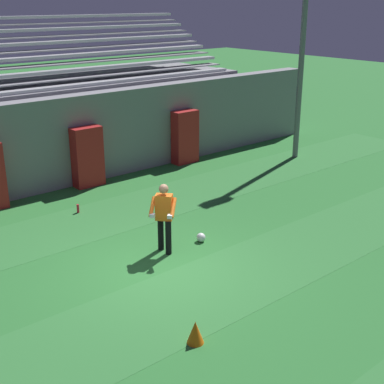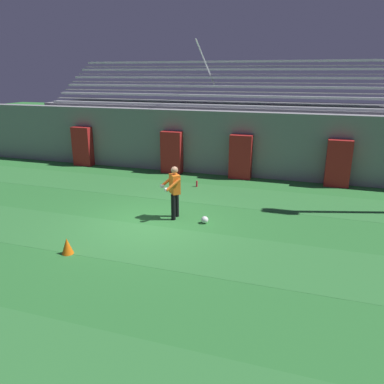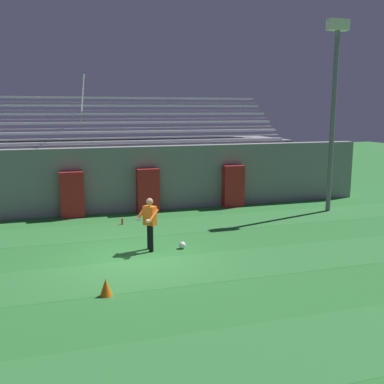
% 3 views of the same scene
% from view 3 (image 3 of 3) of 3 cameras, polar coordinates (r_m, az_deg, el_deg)
% --- Properties ---
extents(ground_plane, '(80.00, 80.00, 0.00)m').
position_cam_3_polar(ground_plane, '(13.58, -6.98, -8.36)').
color(ground_plane, '#2D7533').
extents(turf_stripe_near, '(28.00, 2.34, 0.01)m').
position_cam_3_polar(turf_stripe_near, '(8.27, 1.06, -21.31)').
color(turf_stripe_near, '#337A38').
rests_on(turf_stripe_near, ground).
extents(turf_stripe_mid, '(28.00, 2.34, 0.01)m').
position_cam_3_polar(turf_stripe_mid, '(12.36, -5.87, -10.24)').
color(turf_stripe_mid, '#337A38').
rests_on(turf_stripe_mid, ground).
extents(turf_stripe_far, '(28.00, 2.34, 0.01)m').
position_cam_3_polar(turf_stripe_far, '(16.77, -9.06, -4.76)').
color(turf_stripe_far, '#337A38').
rests_on(turf_stripe_far, ground).
extents(back_wall, '(24.00, 0.60, 2.80)m').
position_cam_3_polar(back_wall, '(19.53, -10.50, 1.53)').
color(back_wall, gray).
rests_on(back_wall, ground).
extents(padding_pillar_gate_left, '(0.95, 0.44, 1.88)m').
position_cam_3_polar(padding_pillar_gate_left, '(18.94, -15.00, -0.33)').
color(padding_pillar_gate_left, '#B21E1E').
rests_on(padding_pillar_gate_left, ground).
extents(padding_pillar_gate_right, '(0.95, 0.44, 1.88)m').
position_cam_3_polar(padding_pillar_gate_right, '(19.31, -5.61, 0.18)').
color(padding_pillar_gate_right, '#B21E1E').
rests_on(padding_pillar_gate_right, ground).
extents(padding_pillar_far_right, '(0.95, 0.44, 1.88)m').
position_cam_3_polar(padding_pillar_far_right, '(20.45, 5.25, 0.76)').
color(padding_pillar_far_right, '#B21E1E').
rests_on(padding_pillar_far_right, ground).
extents(bleacher_stand, '(18.00, 4.75, 5.83)m').
position_cam_3_polar(bleacher_stand, '(22.16, -11.35, 2.83)').
color(bleacher_stand, gray).
rests_on(bleacher_stand, ground).
extents(floodlight_pole, '(0.90, 0.36, 7.97)m').
position_cam_3_polar(floodlight_pole, '(20.07, 17.61, 11.91)').
color(floodlight_pole, slate).
rests_on(floodlight_pole, ground).
extents(goalkeeper, '(0.74, 0.74, 1.67)m').
position_cam_3_polar(goalkeeper, '(14.02, -5.41, -3.67)').
color(goalkeeper, black).
rests_on(goalkeeper, ground).
extents(soccer_ball, '(0.22, 0.22, 0.22)m').
position_cam_3_polar(soccer_ball, '(14.37, -1.24, -6.77)').
color(soccer_ball, white).
rests_on(soccer_ball, ground).
extents(traffic_cone, '(0.30, 0.30, 0.42)m').
position_cam_3_polar(traffic_cone, '(11.05, -10.88, -11.80)').
color(traffic_cone, orange).
rests_on(traffic_cone, ground).
extents(water_bottle, '(0.07, 0.07, 0.24)m').
position_cam_3_polar(water_bottle, '(17.49, -8.85, -3.72)').
color(water_bottle, red).
rests_on(water_bottle, ground).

